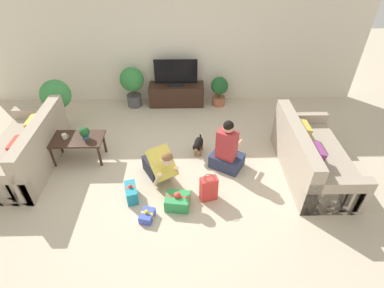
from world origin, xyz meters
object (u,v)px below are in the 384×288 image
Objects in this scene: person_kneeling at (160,165)px; potted_plant_corner_left at (56,96)px; potted_plant_back_left at (132,83)px; potted_plant_back_right at (219,89)px; gift_bag_a at (209,188)px; tv at (176,74)px; gift_box_b at (178,201)px; sofa_right at (311,158)px; gift_box_c at (147,216)px; coffee_table at (77,141)px; person_sitting at (227,151)px; gift_box_a at (131,193)px; tv_console at (177,95)px; sofa_left at (27,151)px; dog at (198,144)px; tabletop_plant at (85,133)px; mug at (65,136)px.

potted_plant_corner_left is at bearing 111.17° from person_kneeling.
potted_plant_back_left reaches higher than potted_plant_back_right.
potted_plant_corner_left reaches higher than gift_bag_a.
tv reaches higher than gift_box_b.
sofa_right reaches higher than gift_box_c.
coffee_table is 2.58m from person_sitting.
gift_box_c is at bearing -55.34° from gift_box_a.
potted_plant_corner_left is at bearing -161.58° from tv_console.
sofa_left reaches higher than dog.
gift_box_c is at bearing -130.65° from person_kneeling.
potted_plant_back_right is at bearing 37.61° from tabletop_plant.
dog is at bearing 61.67° from gift_box_c.
gift_bag_a is at bearing 95.62° from person_sitting.
sofa_left reaches higher than gift_box_a.
tv is at bearing 115.64° from dog.
sofa_right is 1.38m from person_sitting.
gift_bag_a is 2.61m from mug.
gift_bag_a is (0.55, -2.92, -0.03)m from tv_console.
potted_plant_corner_left is at bearing 113.30° from mug.
potted_plant_corner_left is (-4.62, 1.56, 0.34)m from sofa_right.
dog is 2.30m from mug.
sofa_left is 4.77m from sofa_right.
person_sitting is 2.46× the size of gift_box_b.
person_kneeling is 3.70× the size of tabletop_plant.
tv reaches higher than gift_box_c.
gift_box_a is (-0.43, -0.38, -0.22)m from person_kneeling.
tv_console is 2.96m from gift_box_a.
gift_box_c is (0.61, -3.24, -0.50)m from potted_plant_back_left.
tv_console is 10.16× the size of mug.
potted_plant_back_left reaches higher than gift_box_a.
gift_bag_a reaches higher than gift_box_c.
potted_plant_back_right is at bearing 60.73° from gift_box_a.
potted_plant_back_right is 3.38m from mug.
potted_plant_back_left is 2.89m from gift_box_a.
tv_console is at bearing 49.07° from coffee_table.
tabletop_plant is (-1.92, -0.10, 0.36)m from dog.
potted_plant_back_left reaches higher than dog.
coffee_table is 2.11m from dog.
mug is at bearing 178.96° from tabletop_plant.
potted_plant_back_right is 3.15m from gift_box_b.
potted_plant_corner_left is at bearing -167.52° from potted_plant_back_right.
person_sitting is at bearing -23.88° from dog.
gift_box_a is 1.36m from tabletop_plant.
gift_box_b is (-2.19, -0.73, -0.20)m from sofa_right.
gift_box_c is 1.84m from tabletop_plant.
mug is at bearing -115.32° from potted_plant_back_left.
gift_box_c is (-0.43, -0.23, -0.04)m from gift_box_b.
person_kneeling is at bearing 93.98° from sofa_right.
potted_plant_back_left is at bearing 180.00° from potted_plant_back_right.
mug is 0.37m from tabletop_plant.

